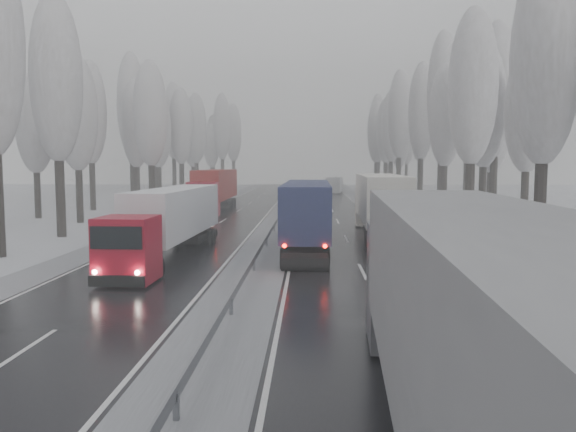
# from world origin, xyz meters

# --- Properties ---
(ground) EXTENTS (260.00, 260.00, 0.00)m
(ground) POSITION_xyz_m (0.00, 0.00, 0.00)
(ground) COLOR silver
(ground) RESTS_ON ground
(carriageway_right) EXTENTS (7.50, 200.00, 0.03)m
(carriageway_right) POSITION_xyz_m (5.25, 30.00, 0.01)
(carriageway_right) COLOR black
(carriageway_right) RESTS_ON ground
(carriageway_left) EXTENTS (7.50, 200.00, 0.03)m
(carriageway_left) POSITION_xyz_m (-5.25, 30.00, 0.01)
(carriageway_left) COLOR black
(carriageway_left) RESTS_ON ground
(median_slush) EXTENTS (3.00, 200.00, 0.04)m
(median_slush) POSITION_xyz_m (0.00, 30.00, 0.02)
(median_slush) COLOR #9B9DA3
(median_slush) RESTS_ON ground
(shoulder_right) EXTENTS (2.40, 200.00, 0.04)m
(shoulder_right) POSITION_xyz_m (10.20, 30.00, 0.02)
(shoulder_right) COLOR #9B9DA3
(shoulder_right) RESTS_ON ground
(shoulder_left) EXTENTS (2.40, 200.00, 0.04)m
(shoulder_left) POSITION_xyz_m (-10.20, 30.00, 0.02)
(shoulder_left) COLOR #9B9DA3
(shoulder_left) RESTS_ON ground
(median_guardrail) EXTENTS (0.12, 200.00, 0.76)m
(median_guardrail) POSITION_xyz_m (0.00, 29.99, 0.60)
(median_guardrail) COLOR slate
(median_guardrail) RESTS_ON ground
(tree_16) EXTENTS (3.60, 3.60, 16.53)m
(tree_16) POSITION_xyz_m (15.04, 15.67, 10.67)
(tree_16) COLOR black
(tree_16) RESTS_ON ground
(tree_18) EXTENTS (3.60, 3.60, 16.58)m
(tree_18) POSITION_xyz_m (14.51, 27.03, 10.70)
(tree_18) COLOR black
(tree_18) RESTS_ON ground
(tree_19) EXTENTS (3.60, 3.60, 14.57)m
(tree_19) POSITION_xyz_m (20.02, 31.03, 9.42)
(tree_19) COLOR black
(tree_19) RESTS_ON ground
(tree_20) EXTENTS (3.60, 3.60, 15.71)m
(tree_20) POSITION_xyz_m (17.90, 35.17, 10.14)
(tree_20) COLOR black
(tree_20) RESTS_ON ground
(tree_21) EXTENTS (3.60, 3.60, 18.62)m
(tree_21) POSITION_xyz_m (20.12, 39.17, 12.00)
(tree_21) COLOR black
(tree_21) RESTS_ON ground
(tree_22) EXTENTS (3.60, 3.60, 15.86)m
(tree_22) POSITION_xyz_m (17.02, 45.60, 10.24)
(tree_22) COLOR black
(tree_22) RESTS_ON ground
(tree_23) EXTENTS (3.60, 3.60, 13.55)m
(tree_23) POSITION_xyz_m (23.31, 49.60, 8.77)
(tree_23) COLOR black
(tree_23) RESTS_ON ground
(tree_24) EXTENTS (3.60, 3.60, 20.49)m
(tree_24) POSITION_xyz_m (17.90, 51.02, 13.19)
(tree_24) COLOR black
(tree_24) RESTS_ON ground
(tree_25) EXTENTS (3.60, 3.60, 19.44)m
(tree_25) POSITION_xyz_m (24.81, 55.02, 12.52)
(tree_25) COLOR black
(tree_25) RESTS_ON ground
(tree_26) EXTENTS (3.60, 3.60, 18.78)m
(tree_26) POSITION_xyz_m (17.56, 61.27, 12.10)
(tree_26) COLOR black
(tree_26) RESTS_ON ground
(tree_27) EXTENTS (3.60, 3.60, 17.62)m
(tree_27) POSITION_xyz_m (24.72, 65.27, 11.36)
(tree_27) COLOR black
(tree_27) RESTS_ON ground
(tree_28) EXTENTS (3.60, 3.60, 19.62)m
(tree_28) POSITION_xyz_m (16.34, 71.95, 12.64)
(tree_28) COLOR black
(tree_28) RESTS_ON ground
(tree_29) EXTENTS (3.60, 3.60, 18.11)m
(tree_29) POSITION_xyz_m (23.71, 75.95, 11.67)
(tree_29) COLOR black
(tree_29) RESTS_ON ground
(tree_30) EXTENTS (3.60, 3.60, 17.86)m
(tree_30) POSITION_xyz_m (16.56, 81.70, 11.52)
(tree_30) COLOR black
(tree_30) RESTS_ON ground
(tree_31) EXTENTS (3.60, 3.60, 18.58)m
(tree_31) POSITION_xyz_m (22.48, 85.70, 11.97)
(tree_31) COLOR black
(tree_31) RESTS_ON ground
(tree_32) EXTENTS (3.60, 3.60, 17.33)m
(tree_32) POSITION_xyz_m (16.63, 89.21, 11.18)
(tree_32) COLOR black
(tree_32) RESTS_ON ground
(tree_33) EXTENTS (3.60, 3.60, 14.33)m
(tree_33) POSITION_xyz_m (19.77, 93.21, 9.26)
(tree_33) COLOR black
(tree_33) RESTS_ON ground
(tree_34) EXTENTS (3.60, 3.60, 17.63)m
(tree_34) POSITION_xyz_m (15.73, 96.32, 11.37)
(tree_34) COLOR black
(tree_34) RESTS_ON ground
(tree_35) EXTENTS (3.60, 3.60, 18.25)m
(tree_35) POSITION_xyz_m (24.94, 100.32, 11.77)
(tree_35) COLOR black
(tree_35) RESTS_ON ground
(tree_36) EXTENTS (3.60, 3.60, 20.23)m
(tree_36) POSITION_xyz_m (17.04, 106.16, 13.02)
(tree_36) COLOR black
(tree_36) RESTS_ON ground
(tree_37) EXTENTS (3.60, 3.60, 16.37)m
(tree_37) POSITION_xyz_m (24.02, 110.16, 10.56)
(tree_37) COLOR black
(tree_37) RESTS_ON ground
(tree_38) EXTENTS (3.60, 3.60, 17.97)m
(tree_38) POSITION_xyz_m (18.73, 116.73, 11.59)
(tree_38) COLOR black
(tree_38) RESTS_ON ground
(tree_39) EXTENTS (3.60, 3.60, 16.19)m
(tree_39) POSITION_xyz_m (21.55, 120.73, 10.45)
(tree_39) COLOR black
(tree_39) RESTS_ON ground
(tree_58) EXTENTS (3.60, 3.60, 17.21)m
(tree_58) POSITION_xyz_m (-15.13, 24.57, 11.10)
(tree_58) COLOR black
(tree_58) RESTS_ON ground
(tree_60) EXTENTS (3.60, 3.60, 14.84)m
(tree_60) POSITION_xyz_m (-17.75, 34.20, 9.59)
(tree_60) COLOR black
(tree_60) RESTS_ON ground
(tree_61) EXTENTS (3.60, 3.60, 13.95)m
(tree_61) POSITION_xyz_m (-23.52, 38.20, 9.02)
(tree_61) COLOR black
(tree_61) RESTS_ON ground
(tree_62) EXTENTS (3.60, 3.60, 16.04)m
(tree_62) POSITION_xyz_m (-13.94, 43.73, 10.36)
(tree_62) COLOR black
(tree_62) RESTS_ON ground
(tree_63) EXTENTS (3.60, 3.60, 16.88)m
(tree_63) POSITION_xyz_m (-21.85, 47.73, 10.89)
(tree_63) COLOR black
(tree_63) RESTS_ON ground
(tree_64) EXTENTS (3.60, 3.60, 15.42)m
(tree_64) POSITION_xyz_m (-18.26, 52.71, 9.96)
(tree_64) COLOR black
(tree_64) RESTS_ON ground
(tree_65) EXTENTS (3.60, 3.60, 19.48)m
(tree_65) POSITION_xyz_m (-20.05, 56.71, 12.55)
(tree_65) COLOR black
(tree_65) RESTS_ON ground
(tree_66) EXTENTS (3.60, 3.60, 15.23)m
(tree_66) POSITION_xyz_m (-18.16, 62.35, 9.84)
(tree_66) COLOR black
(tree_66) RESTS_ON ground
(tree_67) EXTENTS (3.60, 3.60, 17.09)m
(tree_67) POSITION_xyz_m (-19.54, 66.35, 11.03)
(tree_67) COLOR black
(tree_67) RESTS_ON ground
(tree_68) EXTENTS (3.60, 3.60, 16.65)m
(tree_68) POSITION_xyz_m (-16.58, 69.11, 10.75)
(tree_68) COLOR black
(tree_68) RESTS_ON ground
(tree_69) EXTENTS (3.60, 3.60, 19.35)m
(tree_69) POSITION_xyz_m (-21.42, 73.11, 12.46)
(tree_69) COLOR black
(tree_69) RESTS_ON ground
(tree_70) EXTENTS (3.60, 3.60, 17.09)m
(tree_70) POSITION_xyz_m (-16.33, 79.19, 11.03)
(tree_70) COLOR black
(tree_70) RESTS_ON ground
(tree_71) EXTENTS (3.60, 3.60, 19.61)m
(tree_71) POSITION_xyz_m (-21.09, 83.19, 12.63)
(tree_71) COLOR black
(tree_71) RESTS_ON ground
(tree_72) EXTENTS (3.60, 3.60, 15.11)m
(tree_72) POSITION_xyz_m (-18.93, 88.54, 9.76)
(tree_72) COLOR black
(tree_72) RESTS_ON ground
(tree_73) EXTENTS (3.60, 3.60, 17.22)m
(tree_73) POSITION_xyz_m (-21.82, 92.54, 11.11)
(tree_73) COLOR black
(tree_73) RESTS_ON ground
(tree_74) EXTENTS (3.60, 3.60, 19.68)m
(tree_74) POSITION_xyz_m (-15.07, 99.33, 12.67)
(tree_74) COLOR black
(tree_74) RESTS_ON ground
(tree_75) EXTENTS (3.60, 3.60, 18.60)m
(tree_75) POSITION_xyz_m (-24.20, 103.33, 11.99)
(tree_75) COLOR black
(tree_75) RESTS_ON ground
(tree_76) EXTENTS (3.60, 3.60, 18.55)m
(tree_76) POSITION_xyz_m (-14.05, 108.72, 11.95)
(tree_76) COLOR black
(tree_76) RESTS_ON ground
(tree_77) EXTENTS (3.60, 3.60, 14.32)m
(tree_77) POSITION_xyz_m (-19.66, 112.72, 9.26)
(tree_77) COLOR black
(tree_77) RESTS_ON ground
(tree_78) EXTENTS (3.60, 3.60, 19.55)m
(tree_78) POSITION_xyz_m (-17.56, 115.31, 12.59)
(tree_78) COLOR black
(tree_78) RESTS_ON ground
(tree_79) EXTENTS (3.60, 3.60, 17.07)m
(tree_79) POSITION_xyz_m (-20.33, 119.31, 11.01)
(tree_79) COLOR black
(tree_79) RESTS_ON ground
(truck_grey_tarp) EXTENTS (3.75, 17.67, 4.50)m
(truck_grey_tarp) POSITION_xyz_m (5.36, -5.78, 2.63)
(truck_grey_tarp) COLOR #4A4B4F
(truck_grey_tarp) RESTS_ON ground
(truck_blue_box) EXTENTS (2.70, 16.09, 4.12)m
(truck_blue_box) POSITION_xyz_m (2.54, 19.03, 2.40)
(truck_blue_box) COLOR navy
(truck_blue_box) RESTS_ON ground
(truck_cream_box) EXTENTS (3.39, 17.44, 4.45)m
(truck_cream_box) POSITION_xyz_m (7.64, 25.23, 2.60)
(truck_cream_box) COLOR beige
(truck_cream_box) RESTS_ON ground
(box_truck_distant) EXTENTS (3.42, 8.13, 2.94)m
(box_truck_distant) POSITION_xyz_m (7.20, 86.16, 1.50)
(box_truck_distant) COLOR #AEB1B5
(box_truck_distant) RESTS_ON ground
(truck_red_white) EXTENTS (2.86, 15.05, 3.84)m
(truck_red_white) POSITION_xyz_m (-4.93, 15.50, 2.24)
(truck_red_white) COLOR maroon
(truck_red_white) RESTS_ON ground
(truck_red_red) EXTENTS (3.00, 17.93, 4.59)m
(truck_red_red) POSITION_xyz_m (-7.54, 45.19, 2.68)
(truck_red_red) COLOR maroon
(truck_red_red) RESTS_ON ground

